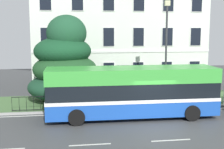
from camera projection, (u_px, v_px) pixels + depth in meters
The scene contains 7 objects.
ground_plane at pixel (155, 124), 17.72m from camera, with size 60.00×56.00×0.18m.
georgian_townhouse at pixel (116, 25), 30.70m from camera, with size 16.13×9.08×11.51m.
iron_verge_railing at pixel (140, 100), 21.00m from camera, with size 17.08×0.04×0.97m.
evergreen_tree at pixel (64, 65), 22.73m from camera, with size 5.16×5.12×6.39m.
single_decker_bus at pixel (132, 91), 18.75m from camera, with size 10.49×2.79×3.13m.
street_lamp_post at pixel (166, 46), 21.33m from camera, with size 0.36×0.24×7.28m.
litter_bin at pixel (59, 99), 20.85m from camera, with size 0.53×0.53×1.14m.
Camera 1 is at (-4.98, -15.62, 5.40)m, focal length 48.86 mm.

